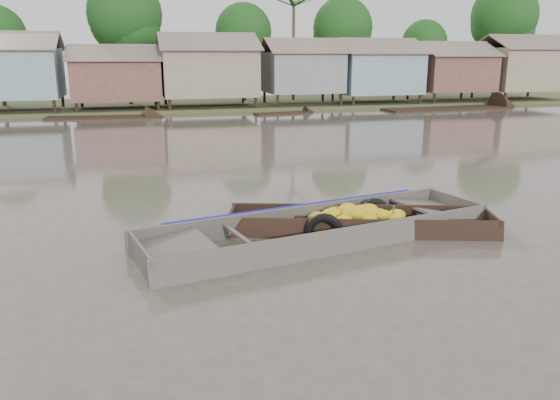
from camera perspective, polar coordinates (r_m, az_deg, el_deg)
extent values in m
plane|color=#4F453D|center=(11.50, -0.08, -4.89)|extent=(120.00, 120.00, 0.00)
cube|color=#384723|center=(43.72, -11.30, 9.59)|extent=(120.00, 12.00, 0.50)
cube|color=gray|center=(40.72, -26.37, 11.79)|extent=(6.20, 5.20, 3.20)
cube|color=brown|center=(39.34, -27.11, 14.65)|extent=(6.60, 3.02, 1.28)
cube|color=brown|center=(42.09, -26.33, 14.66)|extent=(6.60, 3.02, 1.28)
cube|color=brown|center=(40.01, -16.67, 11.94)|extent=(5.80, 4.60, 2.70)
cube|color=brown|center=(38.73, -16.92, 14.51)|extent=(6.20, 2.67, 1.14)
cube|color=brown|center=(41.22, -16.82, 14.51)|extent=(6.20, 2.67, 1.14)
cube|color=#82745A|center=(40.33, -7.51, 13.09)|extent=(6.50, 5.30, 3.30)
cube|color=brown|center=(38.90, -7.34, 16.12)|extent=(6.90, 3.08, 1.31)
cube|color=brown|center=(41.73, -7.88, 16.02)|extent=(6.90, 3.08, 1.31)
cube|color=slate|center=(41.82, 2.30, 13.20)|extent=(5.40, 4.70, 2.90)
cube|color=brown|center=(40.59, 2.87, 15.82)|extent=(5.80, 2.73, 1.17)
cube|color=brown|center=(43.02, 1.81, 15.78)|extent=(5.80, 2.73, 1.17)
cube|color=gray|center=(43.95, 9.99, 12.95)|extent=(6.00, 5.00, 3.10)
cube|color=brown|center=(42.71, 10.89, 15.54)|extent=(6.40, 2.90, 1.24)
cube|color=brown|center=(45.17, 9.37, 15.56)|extent=(6.40, 2.90, 1.24)
cube|color=brown|center=(47.03, 17.39, 12.56)|extent=(5.70, 4.90, 2.80)
cube|color=brown|center=(45.89, 18.46, 14.75)|extent=(6.10, 2.85, 1.21)
cube|color=brown|center=(48.14, 16.71, 14.86)|extent=(6.10, 2.85, 1.21)
cube|color=#82745A|center=(50.74, 23.80, 12.40)|extent=(6.30, 5.10, 3.40)
cube|color=brown|center=(49.66, 25.07, 14.74)|extent=(6.70, 2.96, 1.26)
cube|color=brown|center=(51.83, 23.10, 14.89)|extent=(6.70, 2.96, 1.26)
cylinder|color=#473323|center=(45.44, -27.14, 11.56)|extent=(0.28, 0.28, 4.90)
cylinder|color=#473323|center=(43.47, -15.57, 13.47)|extent=(0.28, 0.28, 6.30)
sphere|color=#113711|center=(43.56, -15.92, 18.20)|extent=(5.40, 5.40, 5.40)
cylinder|color=#473323|center=(45.33, -3.77, 13.35)|extent=(0.28, 0.28, 5.25)
sphere|color=#113711|center=(45.35, -3.84, 17.14)|extent=(4.50, 4.50, 4.50)
cylinder|color=#473323|center=(46.59, 6.45, 13.55)|extent=(0.28, 0.28, 5.60)
sphere|color=#113711|center=(46.62, 6.57, 17.48)|extent=(4.80, 4.80, 4.80)
cylinder|color=#473323|center=(50.91, 14.65, 12.69)|extent=(0.28, 0.28, 4.55)
sphere|color=#113711|center=(50.90, 14.85, 15.61)|extent=(3.90, 3.90, 3.90)
cylinder|color=#473323|center=(53.83, 21.96, 13.33)|extent=(0.28, 0.28, 6.65)
sphere|color=#113711|center=(53.92, 22.37, 17.36)|extent=(5.70, 5.70, 5.70)
cylinder|color=#473323|center=(45.77, 1.42, 15.11)|extent=(0.24, 0.24, 8.00)
cube|color=black|center=(12.75, 8.31, -3.42)|extent=(6.00, 2.83, 0.08)
cube|color=black|center=(13.29, 8.07, -1.56)|extent=(5.84, 1.93, 0.56)
cube|color=black|center=(12.06, 8.66, -3.31)|extent=(5.84, 1.93, 0.56)
cube|color=black|center=(13.32, 21.15, -2.41)|extent=(0.44, 1.27, 0.53)
cube|color=black|center=(13.14, 19.05, -2.14)|extent=(1.32, 1.39, 0.20)
cube|color=black|center=(12.70, -5.08, -2.25)|extent=(0.44, 1.27, 0.53)
cube|color=black|center=(12.63, -2.76, -2.00)|extent=(1.32, 1.39, 0.20)
cube|color=black|center=(12.57, 1.93, -1.86)|extent=(0.47, 1.24, 0.05)
cube|color=black|center=(12.87, 14.66, -1.94)|extent=(0.47, 1.24, 0.05)
ellipsoid|color=gold|center=(12.47, 13.22, -2.75)|extent=(0.47, 0.39, 0.25)
ellipsoid|color=gold|center=(13.07, 9.57, -1.48)|extent=(0.47, 0.38, 0.25)
ellipsoid|color=gold|center=(12.89, 6.90, -1.16)|extent=(0.45, 0.37, 0.24)
ellipsoid|color=gold|center=(12.80, 7.51, -1.31)|extent=(0.50, 0.41, 0.27)
ellipsoid|color=gold|center=(12.55, 3.86, -2.37)|extent=(0.44, 0.36, 0.23)
ellipsoid|color=gold|center=(12.73, 8.08, -1.28)|extent=(0.53, 0.44, 0.28)
ellipsoid|color=gold|center=(12.72, 7.22, -1.34)|extent=(0.50, 0.41, 0.26)
ellipsoid|color=gold|center=(12.33, 9.01, -2.60)|extent=(0.45, 0.37, 0.24)
ellipsoid|color=gold|center=(13.02, 9.41, -1.47)|extent=(0.49, 0.40, 0.26)
ellipsoid|color=gold|center=(12.31, 5.20, -2.63)|extent=(0.55, 0.45, 0.29)
ellipsoid|color=gold|center=(12.71, 3.86, -1.81)|extent=(0.51, 0.42, 0.27)
ellipsoid|color=gold|center=(12.51, 7.38, -1.51)|extent=(0.52, 0.43, 0.28)
ellipsoid|color=gold|center=(12.62, 5.88, -1.35)|extent=(0.56, 0.46, 0.30)
ellipsoid|color=gold|center=(12.27, 4.14, -2.89)|extent=(0.45, 0.37, 0.24)
ellipsoid|color=gold|center=(12.43, 8.02, -1.37)|extent=(0.53, 0.44, 0.28)
ellipsoid|color=gold|center=(12.46, 9.35, -1.89)|extent=(0.49, 0.40, 0.26)
ellipsoid|color=gold|center=(12.97, 12.04, -1.58)|extent=(0.55, 0.45, 0.29)
ellipsoid|color=gold|center=(12.60, 12.10, -1.99)|extent=(0.52, 0.43, 0.27)
ellipsoid|color=gold|center=(12.87, 7.54, -1.41)|extent=(0.46, 0.38, 0.24)
ellipsoid|color=gold|center=(12.39, 4.80, -2.21)|extent=(0.56, 0.46, 0.30)
ellipsoid|color=gold|center=(12.38, 5.27, -2.20)|extent=(0.50, 0.41, 0.27)
ellipsoid|color=gold|center=(12.51, 8.79, -1.57)|extent=(0.50, 0.41, 0.27)
ellipsoid|color=gold|center=(13.02, 11.24, -1.70)|extent=(0.49, 0.40, 0.26)
ellipsoid|color=gold|center=(12.54, 4.29, -1.96)|extent=(0.56, 0.46, 0.30)
ellipsoid|color=gold|center=(12.61, 7.11, -0.94)|extent=(0.53, 0.44, 0.28)
ellipsoid|color=gold|center=(12.68, 8.51, -0.99)|extent=(0.43, 0.35, 0.23)
ellipsoid|color=gold|center=(12.50, 10.72, -1.54)|extent=(0.44, 0.36, 0.23)
ellipsoid|color=gold|center=(12.30, 4.96, -2.55)|extent=(0.55, 0.46, 0.29)
ellipsoid|color=gold|center=(12.60, 10.17, -1.48)|extent=(0.52, 0.43, 0.27)
ellipsoid|color=gold|center=(12.57, 9.20, -1.06)|extent=(0.57, 0.47, 0.30)
ellipsoid|color=gold|center=(12.32, 6.76, -2.01)|extent=(0.43, 0.36, 0.23)
ellipsoid|color=gold|center=(12.63, 5.26, -1.45)|extent=(0.48, 0.40, 0.26)
cylinder|color=#3F6626|center=(12.54, 5.96, -1.02)|extent=(0.04, 0.04, 0.19)
cylinder|color=#3F6626|center=(12.61, 9.38, -1.05)|extent=(0.04, 0.04, 0.19)
cylinder|color=#3F6626|center=(12.69, 11.78, -1.07)|extent=(0.04, 0.04, 0.19)
torus|color=black|center=(13.41, 9.87, -1.39)|extent=(0.79, 0.41, 0.76)
torus|color=black|center=(11.91, 4.59, -3.32)|extent=(0.86, 0.43, 0.84)
cube|color=#433C38|center=(12.04, 4.19, -4.41)|extent=(8.00, 3.27, 0.08)
cube|color=#433C38|center=(12.74, 2.01, -1.96)|extent=(7.85, 1.83, 0.64)
cube|color=#433C38|center=(11.19, 6.74, -4.50)|extent=(7.85, 1.83, 0.64)
cube|color=#433C38|center=(14.29, 17.80, -0.80)|extent=(0.46, 1.92, 0.61)
cube|color=#433C38|center=(13.81, 15.80, -0.85)|extent=(1.68, 1.93, 0.25)
cube|color=#433C38|center=(10.58, -14.37, -6.04)|extent=(0.46, 1.92, 0.61)
cube|color=#433C38|center=(10.71, -10.84, -5.15)|extent=(1.68, 1.93, 0.25)
cube|color=#433C38|center=(11.11, -4.10, -3.88)|extent=(0.49, 1.85, 0.05)
cube|color=#433C38|center=(12.94, 11.36, -1.40)|extent=(0.49, 1.85, 0.05)
cube|color=#665E54|center=(12.02, 4.20, -4.19)|extent=(6.14, 2.74, 0.02)
cube|color=#0F1097|center=(12.72, 1.88, -0.83)|extent=(6.34, 1.44, 0.16)
torus|color=olive|center=(13.75, 17.00, -2.22)|extent=(0.45, 0.45, 0.06)
torus|color=olive|center=(13.74, 17.02, -2.05)|extent=(0.36, 0.36, 0.06)
cube|color=black|center=(42.27, 17.00, 8.98)|extent=(9.93, 2.90, 0.35)
cube|color=black|center=(36.49, -18.43, 8.01)|extent=(6.47, 2.06, 0.35)
cube|color=black|center=(37.21, 0.22, 8.89)|extent=(3.93, 1.52, 0.35)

